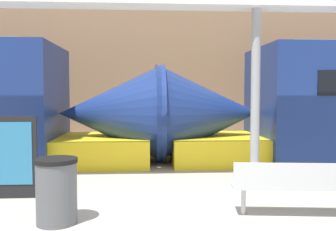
{
  "coord_description": "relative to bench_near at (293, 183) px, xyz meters",
  "views": [
    {
      "loc": [
        -0.5,
        -4.46,
        1.84
      ],
      "look_at": [
        -0.04,
        3.06,
        1.4
      ],
      "focal_mm": 40.0,
      "sensor_mm": 36.0,
      "label": 1
    }
  ],
  "objects": [
    {
      "name": "trash_bin",
      "position": [
        -3.46,
        -0.07,
        -0.04
      ],
      "size": [
        0.6,
        0.6,
        0.93
      ],
      "color": "#4C4F54",
      "rests_on": "ground_plane"
    },
    {
      "name": "poster_board",
      "position": [
        -4.63,
        1.29,
        0.22
      ],
      "size": [
        1.04,
        0.07,
        1.45
      ],
      "color": "black",
      "rests_on": "ground_plane"
    },
    {
      "name": "canopy_beam",
      "position": [
        0.06,
        2.18,
        3.19
      ],
      "size": [
        28.0,
        0.6,
        0.28
      ],
      "primitive_type": "cube",
      "color": "silver",
      "rests_on": "support_column_near"
    },
    {
      "name": "station_wall",
      "position": [
        -1.7,
        8.72,
        1.99
      ],
      "size": [
        56.0,
        0.2,
        5.0
      ],
      "primitive_type": "cube",
      "color": "#937051",
      "rests_on": "ground_plane"
    },
    {
      "name": "support_column_near",
      "position": [
        0.06,
        2.18,
        1.27
      ],
      "size": [
        0.19,
        0.19,
        3.57
      ],
      "primitive_type": "cylinder",
      "color": "gray",
      "rests_on": "ground_plane"
    },
    {
      "name": "bench_near",
      "position": [
        0.0,
        0.0,
        0.0
      ],
      "size": [
        1.85,
        0.64,
        0.83
      ],
      "rotation": [
        0.0,
        0.0,
        -0.11
      ],
      "color": "#ADB2B7",
      "rests_on": "ground_plane"
    }
  ]
}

